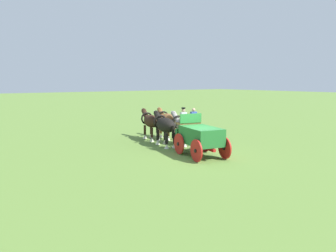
{
  "coord_description": "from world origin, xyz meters",
  "views": [
    {
      "loc": [
        -13.81,
        12.26,
        4.26
      ],
      "look_at": [
        4.31,
        -0.79,
        1.2
      ],
      "focal_mm": 35.32,
      "sensor_mm": 36.0,
      "label": 1
    }
  ],
  "objects_px": {
    "draft_horse_lead_off": "(167,120)",
    "draft_horse_rear_off": "(183,125)",
    "draft_horse_lead_near": "(151,122)",
    "draft_horse_rear_near": "(165,126)",
    "show_wagon": "(200,136)"
  },
  "relations": [
    {
      "from": "show_wagon",
      "to": "draft_horse_lead_near",
      "type": "bearing_deg",
      "value": -5.73
    },
    {
      "from": "draft_horse_rear_off",
      "to": "draft_horse_lead_off",
      "type": "height_order",
      "value": "draft_horse_lead_off"
    },
    {
      "from": "show_wagon",
      "to": "draft_horse_lead_off",
      "type": "relative_size",
      "value": 1.88
    },
    {
      "from": "show_wagon",
      "to": "draft_horse_rear_near",
      "type": "xyz_separation_m",
      "value": [
        3.54,
        -0.08,
        0.19
      ]
    },
    {
      "from": "show_wagon",
      "to": "draft_horse_lead_near",
      "type": "height_order",
      "value": "show_wagon"
    },
    {
      "from": "draft_horse_lead_near",
      "to": "draft_horse_lead_off",
      "type": "xyz_separation_m",
      "value": [
        -0.27,
        -1.27,
        0.02
      ]
    },
    {
      "from": "draft_horse_rear_off",
      "to": "draft_horse_lead_near",
      "type": "xyz_separation_m",
      "value": [
        2.81,
        0.74,
        0.03
      ]
    },
    {
      "from": "draft_horse_lead_near",
      "to": "draft_horse_rear_near",
      "type": "bearing_deg",
      "value": 168.18
    },
    {
      "from": "draft_horse_rear_near",
      "to": "draft_horse_lead_off",
      "type": "bearing_deg",
      "value": -38.37
    },
    {
      "from": "draft_horse_rear_off",
      "to": "draft_horse_lead_off",
      "type": "xyz_separation_m",
      "value": [
        2.53,
        -0.53,
        0.05
      ]
    },
    {
      "from": "show_wagon",
      "to": "draft_horse_lead_off",
      "type": "xyz_separation_m",
      "value": [
        5.82,
        -1.88,
        0.18
      ]
    },
    {
      "from": "draft_horse_lead_off",
      "to": "show_wagon",
      "type": "bearing_deg",
      "value": 162.08
    },
    {
      "from": "draft_horse_rear_near",
      "to": "draft_horse_rear_off",
      "type": "bearing_deg",
      "value": -101.26
    },
    {
      "from": "draft_horse_lead_off",
      "to": "draft_horse_rear_off",
      "type": "bearing_deg",
      "value": 168.18
    },
    {
      "from": "draft_horse_rear_near",
      "to": "draft_horse_rear_off",
      "type": "height_order",
      "value": "draft_horse_rear_near"
    }
  ]
}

